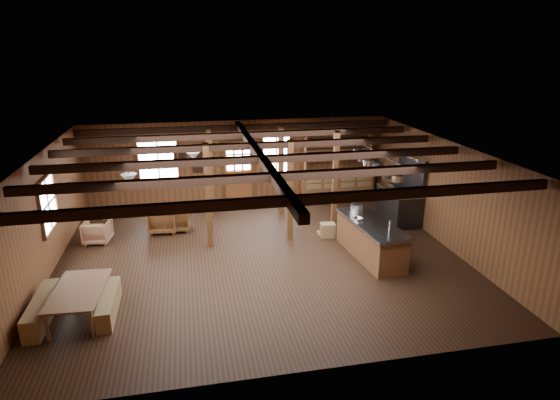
# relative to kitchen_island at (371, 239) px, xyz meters

# --- Properties ---
(room) EXTENTS (10.04, 9.04, 2.84)m
(room) POSITION_rel_kitchen_island_xyz_m (-2.76, 0.52, 0.92)
(room) COLOR black
(room) RESTS_ON ground
(ceiling_joists) EXTENTS (9.80, 8.82, 0.18)m
(ceiling_joists) POSITION_rel_kitchen_island_xyz_m (-2.76, 0.70, 2.20)
(ceiling_joists) COLOR black
(ceiling_joists) RESTS_ON ceiling
(timber_posts) EXTENTS (3.95, 2.35, 2.80)m
(timber_posts) POSITION_rel_kitchen_island_xyz_m (-2.24, 2.60, 0.92)
(timber_posts) COLOR #4F2B16
(timber_posts) RESTS_ON floor
(back_door) EXTENTS (1.02, 0.08, 2.15)m
(back_door) POSITION_rel_kitchen_island_xyz_m (-2.76, 4.97, 0.40)
(back_door) COLOR brown
(back_door) RESTS_ON floor
(window_back_left) EXTENTS (1.32, 0.06, 1.32)m
(window_back_left) POSITION_rel_kitchen_island_xyz_m (-5.36, 4.98, 1.12)
(window_back_left) COLOR white
(window_back_left) RESTS_ON wall_back
(window_back_right) EXTENTS (1.02, 0.06, 1.32)m
(window_back_right) POSITION_rel_kitchen_island_xyz_m (-1.46, 4.98, 1.12)
(window_back_right) COLOR white
(window_back_right) RESTS_ON wall_back
(window_left) EXTENTS (0.14, 1.24, 1.32)m
(window_left) POSITION_rel_kitchen_island_xyz_m (-7.72, 1.02, 1.12)
(window_left) COLOR white
(window_left) RESTS_ON wall_back
(notice_boards) EXTENTS (1.08, 0.03, 0.90)m
(notice_boards) POSITION_rel_kitchen_island_xyz_m (-4.26, 4.98, 1.16)
(notice_boards) COLOR white
(notice_boards) RESTS_ON wall_back
(back_counter) EXTENTS (2.55, 0.60, 2.45)m
(back_counter) POSITION_rel_kitchen_island_xyz_m (0.64, 4.73, 0.12)
(back_counter) COLOR brown
(back_counter) RESTS_ON floor
(pendant_lamps) EXTENTS (1.86, 2.36, 0.66)m
(pendant_lamps) POSITION_rel_kitchen_island_xyz_m (-5.01, 1.52, 1.77)
(pendant_lamps) COLOR #29292B
(pendant_lamps) RESTS_ON ceiling
(pot_rack) EXTENTS (0.40, 3.00, 0.46)m
(pot_rack) POSITION_rel_kitchen_island_xyz_m (0.30, 0.89, 1.77)
(pot_rack) COLOR #29292B
(pot_rack) RESTS_ON ceiling
(kitchen_island) EXTENTS (1.11, 2.57, 1.20)m
(kitchen_island) POSITION_rel_kitchen_island_xyz_m (0.00, 0.00, 0.00)
(kitchen_island) COLOR brown
(kitchen_island) RESTS_ON floor
(step_stool) EXTENTS (0.48, 0.37, 0.40)m
(step_stool) POSITION_rel_kitchen_island_xyz_m (-0.69, 1.44, -0.28)
(step_stool) COLOR brown
(step_stool) RESTS_ON floor
(commercial_range) EXTENTS (0.87, 1.70, 2.10)m
(commercial_range) POSITION_rel_kitchen_island_xyz_m (1.88, 2.25, 0.19)
(commercial_range) COLOR #29292B
(commercial_range) RESTS_ON floor
(dining_table) EXTENTS (1.06, 1.77, 0.60)m
(dining_table) POSITION_rel_kitchen_island_xyz_m (-6.66, -1.46, -0.18)
(dining_table) COLOR brown
(dining_table) RESTS_ON floor
(bench_wall) EXTENTS (0.32, 1.70, 0.47)m
(bench_wall) POSITION_rel_kitchen_island_xyz_m (-7.41, -1.46, -0.24)
(bench_wall) COLOR brown
(bench_wall) RESTS_ON floor
(bench_aisle) EXTENTS (0.29, 1.55, 0.43)m
(bench_aisle) POSITION_rel_kitchen_island_xyz_m (-6.16, -1.46, -0.26)
(bench_aisle) COLOR brown
(bench_aisle) RESTS_ON floor
(armchair_a) EXTENTS (0.72, 0.74, 0.65)m
(armchair_a) POSITION_rel_kitchen_island_xyz_m (-4.83, 2.81, -0.15)
(armchair_a) COLOR brown
(armchair_a) RESTS_ON floor
(armchair_b) EXTENTS (0.87, 0.89, 0.74)m
(armchair_b) POSITION_rel_kitchen_island_xyz_m (-5.23, 2.78, -0.11)
(armchair_b) COLOR brown
(armchair_b) RESTS_ON floor
(armchair_c) EXTENTS (0.77, 0.78, 0.63)m
(armchair_c) POSITION_rel_kitchen_island_xyz_m (-6.96, 2.33, -0.16)
(armchair_c) COLOR #8E5E40
(armchair_c) RESTS_ON floor
(counter_pot) EXTENTS (0.33, 0.33, 0.20)m
(counter_pot) POSITION_rel_kitchen_island_xyz_m (-0.08, 0.87, 0.56)
(counter_pot) COLOR silver
(counter_pot) RESTS_ON kitchen_island
(bowl) EXTENTS (0.31, 0.31, 0.06)m
(bowl) POSITION_rel_kitchen_island_xyz_m (-0.29, 0.22, 0.49)
(bowl) COLOR silver
(bowl) RESTS_ON kitchen_island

